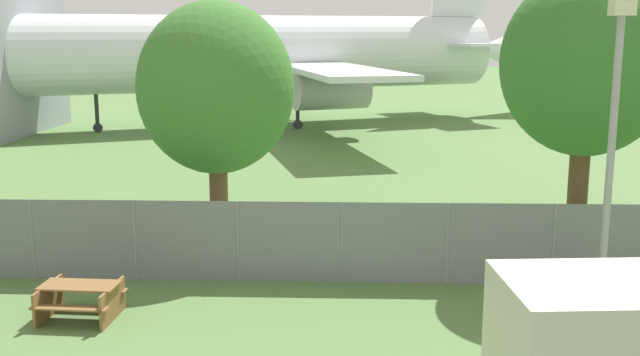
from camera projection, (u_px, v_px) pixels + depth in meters
name	position (u px, v px, depth m)	size (l,w,h in m)	color
perimeter_fence	(342.00, 242.00, 18.15)	(56.07, 0.07, 2.01)	gray
airplane	(266.00, 54.00, 47.88)	(40.39, 31.90, 14.04)	white
picnic_bench_near_cabin	(80.00, 297.00, 15.95)	(1.69, 1.49, 0.76)	brown
tree_left_of_cabin	(586.00, 64.00, 18.52)	(4.23, 4.23, 7.59)	brown
tree_far_right	(216.00, 89.00, 20.65)	(4.35, 4.35, 6.89)	brown
light_mast	(613.00, 122.00, 15.58)	(0.44, 0.44, 6.72)	#99999E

